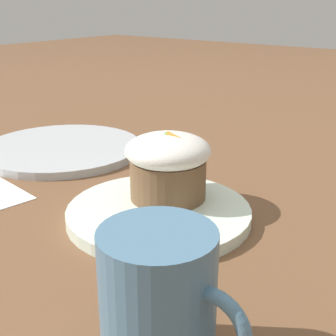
% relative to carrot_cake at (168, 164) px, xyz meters
% --- Properties ---
extents(ground_plane, '(4.00, 4.00, 0.00)m').
position_rel_carrot_cake_xyz_m(ground_plane, '(0.01, -0.03, -0.06)').
color(ground_plane, brown).
extents(dessert_plate, '(0.22, 0.22, 0.01)m').
position_rel_carrot_cake_xyz_m(dessert_plate, '(0.01, -0.03, -0.05)').
color(dessert_plate, silver).
rests_on(dessert_plate, ground_plane).
extents(carrot_cake, '(0.10, 0.10, 0.08)m').
position_rel_carrot_cake_xyz_m(carrot_cake, '(0.00, 0.00, 0.00)').
color(carrot_cake, brown).
rests_on(carrot_cake, dessert_plate).
extents(spoon, '(0.08, 0.09, 0.01)m').
position_rel_carrot_cake_xyz_m(spoon, '(0.01, -0.04, -0.04)').
color(spoon, '#B7B7BC').
rests_on(spoon, dessert_plate).
extents(coffee_cup, '(0.11, 0.08, 0.10)m').
position_rel_carrot_cake_xyz_m(coffee_cup, '(0.16, -0.21, -0.01)').
color(coffee_cup, teal).
rests_on(coffee_cup, ground_plane).
extents(side_plate, '(0.27, 0.27, 0.01)m').
position_rel_carrot_cake_xyz_m(side_plate, '(-0.28, 0.06, -0.05)').
color(side_plate, '#B2B7BC').
rests_on(side_plate, ground_plane).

